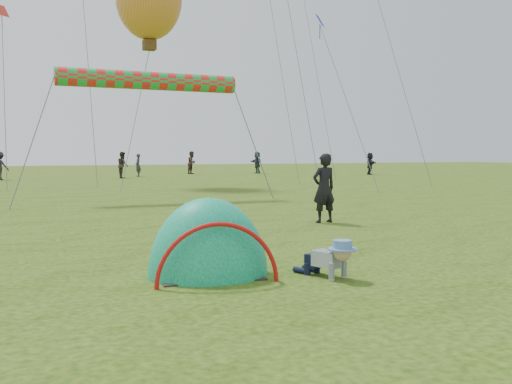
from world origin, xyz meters
name	(u,v)px	position (x,y,z in m)	size (l,w,h in m)	color
ground	(390,276)	(0.00, 0.00, 0.00)	(140.00, 140.00, 0.00)	#1A3A08
crawling_toddler	(331,258)	(-0.80, 0.24, 0.27)	(0.50, 0.71, 0.55)	black
popup_tent	(208,275)	(-2.26, 1.05, 0.00)	(1.66, 1.37, 2.15)	#007C4E
standing_adult	(324,188)	(2.19, 5.50, 0.83)	(0.61, 0.40, 1.66)	black
crowd_person_1	(192,163)	(8.46, 36.21, 0.88)	(0.86, 0.67, 1.77)	#412E2A
crowd_person_5	(370,164)	(20.31, 29.51, 0.83)	(1.54, 0.49, 1.66)	black
crowd_person_9	(0,166)	(-5.14, 31.85, 0.87)	(1.12, 0.64, 1.73)	#242328
crowd_person_11	(257,162)	(13.66, 35.47, 0.87)	(1.61, 0.51, 1.74)	#24323E
crowd_person_12	(138,165)	(3.58, 33.04, 0.79)	(0.58, 0.38, 1.58)	#2D2E33
crowd_person_13	(123,165)	(2.18, 31.10, 0.86)	(0.84, 0.65, 1.73)	#362A27
balloon_kite	(149,3)	(2.12, 23.01, 9.27)	(3.36, 3.36, 4.71)	orange
rainbow_tube_kite	(149,81)	(-0.04, 13.94, 4.22)	(0.64, 0.64, 6.36)	red
diamond_kite_4	(320,21)	(9.36, 18.19, 8.06)	(0.70, 0.70, 0.00)	blue
diamond_kite_6	(2,10)	(-4.76, 25.97, 8.90)	(0.72, 0.72, 0.00)	red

